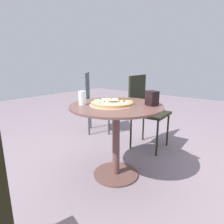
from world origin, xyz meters
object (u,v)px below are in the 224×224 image
object	(u,v)px
pizza_server	(119,99)
patio_chair_far	(94,98)
patio_table	(116,125)
drinking_cup	(82,98)
napkin_dispenser	(152,98)
pizza_on_tray	(112,103)
patio_chair_near	(145,106)

from	to	relation	value
pizza_server	patio_chair_far	xyz separation A→B (m)	(1.09, -0.78, -0.22)
patio_table	pizza_server	xyz separation A→B (m)	(-0.03, 0.00, 0.24)
pizza_server	drinking_cup	xyz separation A→B (m)	(0.27, 0.19, 0.01)
napkin_dispenser	pizza_on_tray	bearing A→B (deg)	57.57
drinking_cup	napkin_dispenser	size ratio (longest dim) A/B	0.96
pizza_server	patio_chair_near	bearing A→B (deg)	-76.98
pizza_on_tray	patio_table	bearing A→B (deg)	-152.45
drinking_cup	patio_chair_far	xyz separation A→B (m)	(0.82, -0.96, -0.23)
pizza_server	napkin_dispenser	xyz separation A→B (m)	(-0.23, -0.19, 0.01)
napkin_dispenser	patio_table	bearing A→B (deg)	58.48
pizza_on_tray	napkin_dispenser	world-z (taller)	napkin_dispenser
drinking_cup	patio_chair_near	size ratio (longest dim) A/B	0.13
pizza_server	napkin_dispenser	world-z (taller)	napkin_dispenser
patio_table	drinking_cup	size ratio (longest dim) A/B	6.77
pizza_on_tray	patio_chair_far	distance (m)	1.31
pizza_on_tray	drinking_cup	world-z (taller)	drinking_cup
pizza_on_tray	napkin_dispenser	bearing A→B (deg)	-145.15
pizza_on_tray	drinking_cup	size ratio (longest dim) A/B	3.27
pizza_on_tray	patio_chair_near	bearing A→B (deg)	-81.68
patio_table	drinking_cup	xyz separation A→B (m)	(0.24, 0.19, 0.25)
drinking_cup	napkin_dispenser	world-z (taller)	napkin_dispenser
napkin_dispenser	patio_chair_far	size ratio (longest dim) A/B	0.14
drinking_cup	napkin_dispenser	xyz separation A→B (m)	(-0.50, -0.38, 0.00)
napkin_dispenser	drinking_cup	bearing A→B (deg)	59.85
patio_chair_near	patio_table	bearing A→B (deg)	100.98
patio_chair_near	patio_chair_far	size ratio (longest dim) A/B	0.99
drinking_cup	patio_chair_far	world-z (taller)	patio_chair_far
patio_chair_far	patio_table	bearing A→B (deg)	143.83
napkin_dispenser	patio_chair_near	world-z (taller)	patio_chair_near
drinking_cup	patio_chair_near	xyz separation A→B (m)	(-0.09, -0.98, -0.23)
napkin_dispenser	patio_chair_near	size ratio (longest dim) A/B	0.14
drinking_cup	patio_chair_far	distance (m)	1.28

